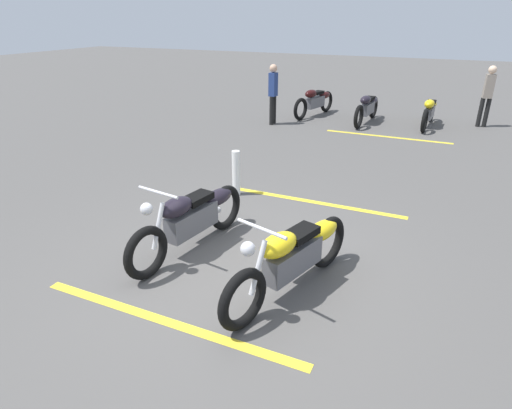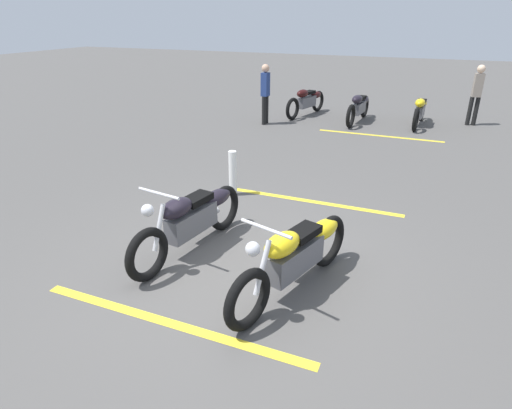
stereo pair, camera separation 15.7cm
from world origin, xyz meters
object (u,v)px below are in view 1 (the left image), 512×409
(motorcycle_bright_foreground, at_px, (293,256))
(bollard_post, at_px, (236,173))
(motorcycle_row_far_left, at_px, (429,111))
(motorcycle_dark_foreground, at_px, (192,218))
(bystander_near_row, at_px, (273,91))
(bystander_secondary, at_px, (488,93))
(motorcycle_row_left, at_px, (367,107))
(motorcycle_row_center, at_px, (315,101))

(motorcycle_bright_foreground, height_order, bollard_post, motorcycle_bright_foreground)
(motorcycle_row_far_left, bearing_deg, motorcycle_dark_foreground, -11.89)
(motorcycle_bright_foreground, relative_size, bystander_near_row, 1.30)
(motorcycle_dark_foreground, distance_m, bystander_secondary, 10.00)
(motorcycle_bright_foreground, xyz_separation_m, motorcycle_dark_foreground, (0.37, 1.56, 0.00))
(motorcycle_row_far_left, height_order, motorcycle_row_left, motorcycle_row_left)
(motorcycle_row_far_left, bearing_deg, bystander_secondary, 116.13)
(motorcycle_row_left, bearing_deg, motorcycle_dark_foreground, 0.15)
(bystander_near_row, xyz_separation_m, bystander_secondary, (2.16, -5.49, -0.00))
(bystander_secondary, bearing_deg, bollard_post, -40.22)
(bystander_secondary, bearing_deg, motorcycle_row_far_left, -78.27)
(motorcycle_bright_foreground, xyz_separation_m, motorcycle_row_center, (9.08, 2.57, -0.01))
(motorcycle_bright_foreground, height_order, motorcycle_row_left, motorcycle_bright_foreground)
(motorcycle_bright_foreground, height_order, bystander_secondary, bystander_secondary)
(motorcycle_bright_foreground, distance_m, bollard_post, 2.99)
(bystander_secondary, bearing_deg, motorcycle_row_center, -94.62)
(motorcycle_row_far_left, relative_size, bystander_secondary, 1.27)
(motorcycle_row_left, distance_m, bollard_post, 6.55)
(motorcycle_row_left, relative_size, bollard_post, 2.73)
(motorcycle_dark_foreground, distance_m, motorcycle_row_far_left, 8.99)
(bollard_post, bearing_deg, bystander_secondary, -28.98)
(motorcycle_dark_foreground, bearing_deg, bystander_secondary, 166.98)
(motorcycle_row_center, xyz_separation_m, bystander_secondary, (0.55, -4.73, 0.48))
(bystander_near_row, bearing_deg, bollard_post, 110.71)
(motorcycle_dark_foreground, xyz_separation_m, motorcycle_row_left, (8.42, -0.66, -0.01))
(motorcycle_row_far_left, xyz_separation_m, bystander_near_row, (-1.57, 4.10, 0.50))
(bystander_secondary, distance_m, bollard_post, 8.38)
(bystander_secondary, bearing_deg, motorcycle_row_left, -85.77)
(motorcycle_row_left, bearing_deg, bollard_post, -4.07)
(motorcycle_dark_foreground, height_order, motorcycle_row_center, motorcycle_dark_foreground)
(motorcycle_bright_foreground, height_order, motorcycle_row_far_left, motorcycle_bright_foreground)
(motorcycle_row_far_left, xyz_separation_m, motorcycle_row_left, (-0.26, 1.68, 0.01))
(motorcycle_row_far_left, xyz_separation_m, motorcycle_row_center, (0.04, 3.34, 0.02))
(motorcycle_dark_foreground, bearing_deg, bollard_post, -161.47)
(motorcycle_bright_foreground, bearing_deg, motorcycle_row_left, -157.36)
(motorcycle_row_far_left, xyz_separation_m, bollard_post, (-6.73, 2.67, -0.03))
(motorcycle_bright_foreground, xyz_separation_m, bystander_secondary, (9.63, -2.16, 0.47))
(bollard_post, bearing_deg, motorcycle_bright_foreground, -140.66)
(motorcycle_bright_foreground, xyz_separation_m, bystander_near_row, (7.47, 3.33, 0.47))
(motorcycle_bright_foreground, distance_m, bystander_secondary, 9.88)
(motorcycle_row_left, xyz_separation_m, bystander_near_row, (-1.31, 2.43, 0.48))
(motorcycle_row_left, distance_m, bystander_secondary, 3.21)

